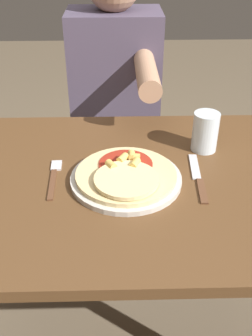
# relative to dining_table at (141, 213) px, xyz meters

# --- Properties ---
(dining_table) EXTENTS (1.17, 0.72, 0.74)m
(dining_table) POSITION_rel_dining_table_xyz_m (0.00, 0.00, 0.00)
(dining_table) COLOR brown
(dining_table) RESTS_ON ground_plane
(plate) EXTENTS (0.28, 0.28, 0.01)m
(plate) POSITION_rel_dining_table_xyz_m (-0.04, -0.02, 0.13)
(plate) COLOR beige
(plate) RESTS_ON dining_table
(pizza) EXTENTS (0.26, 0.26, 0.04)m
(pizza) POSITION_rel_dining_table_xyz_m (-0.04, -0.02, 0.15)
(pizza) COLOR #E0C689
(pizza) RESTS_ON plate
(fork) EXTENTS (0.03, 0.18, 0.00)m
(fork) POSITION_rel_dining_table_xyz_m (-0.23, 0.01, 0.12)
(fork) COLOR brown
(fork) RESTS_ON dining_table
(knife) EXTENTS (0.03, 0.22, 0.00)m
(knife) POSITION_rel_dining_table_xyz_m (0.14, -0.01, 0.12)
(knife) COLOR brown
(knife) RESTS_ON dining_table
(drinking_glass) EXTENTS (0.07, 0.07, 0.11)m
(drinking_glass) POSITION_rel_dining_table_xyz_m (0.19, 0.14, 0.18)
(drinking_glass) COLOR silver
(drinking_glass) RESTS_ON dining_table
(person_diner) EXTENTS (0.34, 0.52, 1.20)m
(person_diner) POSITION_rel_dining_table_xyz_m (-0.07, 0.62, 0.08)
(person_diner) COLOR #2D2D38
(person_diner) RESTS_ON ground_plane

